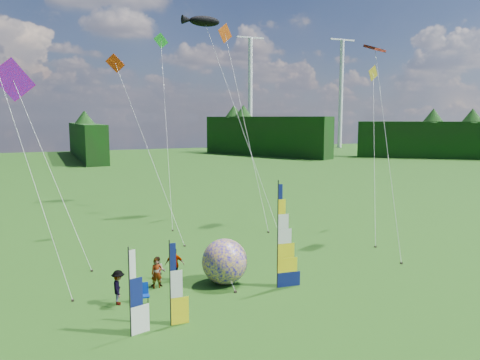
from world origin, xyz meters
name	(u,v)px	position (x,y,z in m)	size (l,w,h in m)	color
ground	(299,318)	(0.00, 0.00, 0.00)	(220.00, 220.00, 0.00)	#386D1F
treeline_ring	(301,226)	(0.00, 0.00, 4.00)	(210.00, 210.00, 8.00)	black
turbine_left	(341,94)	(70.00, 95.00, 15.00)	(8.00, 1.20, 30.00)	silver
turbine_right	(250,94)	(45.00, 102.00, 15.00)	(8.00, 1.20, 30.00)	silver
feather_banner_main	(278,237)	(0.83, 3.54, 2.63)	(1.41, 0.10, 5.25)	navy
side_banner_left	(170,285)	(-5.19, 1.50, 1.74)	(0.97, 0.10, 3.47)	yellow
side_banner_far	(130,294)	(-6.87, 1.18, 1.73)	(1.02, 0.10, 3.46)	white
bol_inflatable	(225,261)	(-1.35, 5.18, 1.17)	(2.34, 2.34, 2.34)	#0B00A8
spectator_a	(157,273)	(-4.68, 5.98, 0.75)	(0.55, 0.36, 1.50)	#66594C
spectator_b	(158,272)	(-4.57, 6.13, 0.77)	(0.75, 0.37, 1.54)	#66594C
spectator_c	(118,287)	(-6.78, 4.61, 0.80)	(1.03, 0.38, 1.60)	#66594C
spectator_d	(175,264)	(-3.53, 6.73, 0.85)	(1.00, 0.41, 1.70)	#66594C
camp_chair	(143,294)	(-5.76, 4.10, 0.49)	(0.57, 0.57, 0.98)	navy
kite_whale	(238,106)	(5.58, 19.50, 9.41)	(4.69, 15.20, 18.83)	black
kite_rainbow_delta	(50,153)	(-9.16, 12.61, 6.44)	(7.86, 9.77, 12.89)	#E80839
kite_parafoil	(388,131)	(10.79, 7.39, 7.62)	(6.91, 10.62, 15.23)	red
small_kite_red	(148,142)	(-2.68, 16.22, 6.80)	(5.28, 9.32, 13.61)	#F6380B
small_kite_orange	(245,116)	(5.71, 18.31, 8.57)	(2.94, 11.70, 17.14)	#DD4C12
small_kite_yellow	(374,145)	(12.60, 10.77, 6.51)	(6.84, 8.77, 13.02)	gold
small_kite_pink	(13,110)	(-10.78, 8.47, 8.84)	(6.34, 7.48, 17.69)	#D2427D
small_kite_green	(166,118)	(0.39, 22.85, 8.45)	(4.70, 13.70, 16.91)	green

